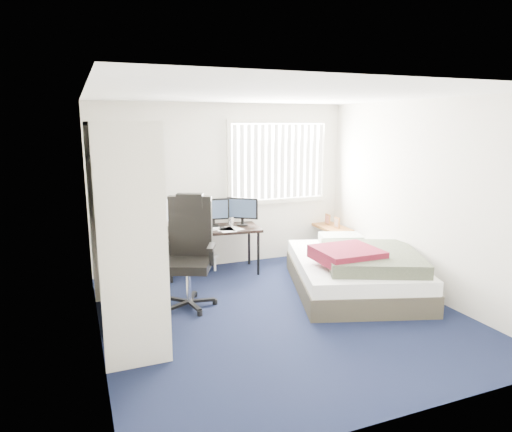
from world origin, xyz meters
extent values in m
plane|color=black|center=(0.00, 0.00, 0.00)|extent=(4.20, 4.20, 0.00)
plane|color=silver|center=(0.00, 2.10, 1.25)|extent=(4.00, 0.00, 4.00)
plane|color=silver|center=(0.00, -2.10, 1.25)|extent=(4.00, 0.00, 4.00)
plane|color=silver|center=(-2.00, 0.00, 1.25)|extent=(0.00, 4.20, 4.20)
plane|color=silver|center=(2.00, 0.00, 1.25)|extent=(0.00, 4.20, 4.20)
plane|color=white|center=(0.00, 0.00, 2.50)|extent=(4.20, 4.20, 0.00)
cube|color=white|center=(0.90, 2.08, 1.60)|extent=(1.60, 0.02, 1.20)
cube|color=beige|center=(0.90, 2.05, 2.23)|extent=(1.72, 0.06, 0.06)
cube|color=beige|center=(0.90, 2.05, 0.97)|extent=(1.72, 0.06, 0.06)
cube|color=white|center=(0.90, 2.02, 1.60)|extent=(1.60, 0.04, 1.16)
cube|color=beige|center=(-1.70, -0.60, 1.10)|extent=(0.60, 0.04, 2.20)
cube|color=beige|center=(-1.70, 1.20, 1.10)|extent=(0.60, 0.04, 2.20)
cube|color=beige|center=(-1.70, 0.30, 2.20)|extent=(0.60, 1.80, 0.04)
cube|color=beige|center=(-1.70, 0.30, 1.82)|extent=(0.56, 1.74, 0.03)
cylinder|color=silver|center=(-1.70, 0.30, 1.70)|extent=(0.03, 1.72, 0.03)
cube|color=#26262B|center=(-1.70, 0.20, 1.25)|extent=(0.38, 1.10, 0.90)
cube|color=beige|center=(-1.38, 0.75, 1.10)|extent=(0.03, 0.90, 2.20)
cube|color=white|center=(-1.70, -0.15, 1.96)|extent=(0.38, 0.30, 0.24)
cube|color=gray|center=(-1.70, 0.35, 1.95)|extent=(0.34, 0.28, 0.22)
cube|color=black|center=(-0.31, 1.73, 0.67)|extent=(1.45, 0.79, 0.04)
cylinder|color=black|center=(-0.97, 1.53, 0.32)|extent=(0.04, 0.04, 0.65)
cylinder|color=black|center=(-0.91, 2.06, 0.32)|extent=(0.04, 0.04, 0.65)
cylinder|color=black|center=(0.29, 1.40, 0.32)|extent=(0.04, 0.04, 0.65)
cylinder|color=black|center=(0.35, 1.93, 0.32)|extent=(0.04, 0.04, 0.65)
cube|color=white|center=(-0.74, 1.89, 0.97)|extent=(0.50, 0.08, 0.36)
cube|color=white|center=(-0.74, 1.89, 0.97)|extent=(0.45, 0.05, 0.31)
cube|color=black|center=(-0.25, 1.84, 0.95)|extent=(0.48, 0.08, 0.32)
cube|color=#1E2838|center=(-0.25, 1.84, 0.95)|extent=(0.43, 0.05, 0.27)
cube|color=black|center=(0.18, 1.75, 0.95)|extent=(0.48, 0.08, 0.32)
cube|color=#1E2838|center=(0.18, 1.75, 0.95)|extent=(0.43, 0.05, 0.27)
cube|color=white|center=(-0.46, 1.65, 0.70)|extent=(0.41, 0.18, 0.02)
cube|color=black|center=(-0.18, 1.62, 0.70)|extent=(0.07, 0.11, 0.02)
cylinder|color=silver|center=(-0.04, 1.65, 0.77)|extent=(0.08, 0.08, 0.16)
cube|color=white|center=(-0.31, 1.73, 0.69)|extent=(0.33, 0.31, 0.00)
cube|color=black|center=(-0.94, 0.61, 0.06)|extent=(0.84, 0.84, 0.13)
cylinder|color=silver|center=(-0.94, 0.61, 0.29)|extent=(0.06, 0.06, 0.43)
cube|color=black|center=(-0.94, 0.61, 0.53)|extent=(0.70, 0.70, 0.11)
cube|color=black|center=(-0.84, 0.83, 0.96)|extent=(0.53, 0.31, 0.74)
cube|color=black|center=(-0.84, 0.83, 1.28)|extent=(0.34, 0.25, 0.17)
cube|color=black|center=(-1.21, 0.72, 0.75)|extent=(0.19, 0.30, 0.04)
cube|color=black|center=(-0.68, 0.49, 0.75)|extent=(0.19, 0.30, 0.04)
cube|color=white|center=(-0.39, 1.85, 0.24)|extent=(0.36, 0.32, 0.03)
cylinder|color=white|center=(-0.47, 1.74, 0.11)|extent=(0.04, 0.04, 0.23)
cylinder|color=white|center=(-0.52, 1.90, 0.11)|extent=(0.04, 0.04, 0.23)
cylinder|color=white|center=(-0.25, 1.80, 0.11)|extent=(0.04, 0.04, 0.23)
cylinder|color=white|center=(-0.30, 1.96, 0.11)|extent=(0.04, 0.04, 0.23)
cube|color=brown|center=(1.75, 1.78, 0.51)|extent=(0.39, 0.78, 0.04)
cube|color=brown|center=(1.60, 1.44, 0.25)|extent=(0.04, 0.04, 0.49)
cube|color=brown|center=(1.60, 2.13, 0.25)|extent=(0.04, 0.04, 0.49)
cube|color=brown|center=(1.90, 1.43, 0.25)|extent=(0.04, 0.04, 0.49)
cube|color=brown|center=(1.90, 2.13, 0.25)|extent=(0.04, 0.04, 0.49)
cube|color=brown|center=(1.75, 1.61, 0.62)|extent=(0.02, 0.14, 0.18)
cube|color=brown|center=(1.75, 1.90, 0.62)|extent=(0.02, 0.14, 0.18)
cube|color=#393429|center=(1.25, 0.36, 0.13)|extent=(2.09, 2.42, 0.27)
cube|color=white|center=(1.25, 0.36, 0.35)|extent=(2.04, 2.37, 0.18)
cube|color=beige|center=(1.48, 1.06, 0.51)|extent=(0.69, 0.57, 0.14)
cube|color=#32392A|center=(1.31, 0.07, 0.51)|extent=(1.57, 1.63, 0.18)
cube|color=#560E10|center=(0.95, 0.09, 0.59)|extent=(0.75, 0.70, 0.16)
cube|color=tan|center=(-1.65, 0.21, 0.17)|extent=(0.47, 0.37, 0.33)
camera|label=1|loc=(-2.14, -4.57, 2.21)|focal=32.00mm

